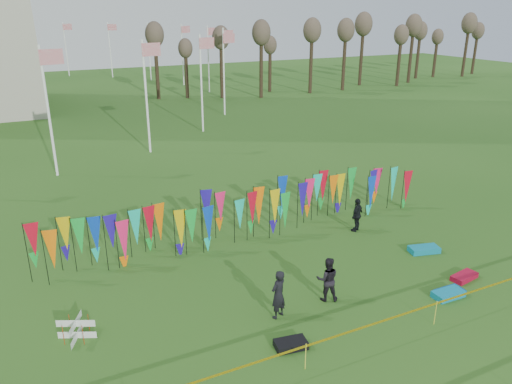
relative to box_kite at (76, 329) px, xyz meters
name	(u,v)px	position (x,y,z in m)	size (l,w,h in m)	color
ground	(333,323)	(7.91, -2.92, -0.35)	(160.00, 160.00, 0.00)	#224C15
banner_row	(246,208)	(8.19, 4.66, 1.03)	(18.64, 0.64, 2.27)	black
caution_tape_near	(357,330)	(7.68, -4.48, 0.43)	(26.00, 0.02, 0.90)	#DFBF04
tree_line	(348,39)	(39.91, 41.08, 5.82)	(53.92, 1.92, 7.84)	#3B2D1D
box_kite	(76,329)	(0.00, 0.00, 0.00)	(0.64, 0.64, 0.70)	red
person_left	(278,294)	(6.39, -1.78, 0.54)	(0.65, 0.47, 1.78)	black
person_mid	(327,279)	(8.50, -1.60, 0.49)	(0.82, 0.51, 1.68)	black
person_right	(357,215)	(13.13, 2.81, 0.47)	(0.96, 0.55, 1.65)	black
kite_bag_turquoise	(448,294)	(12.64, -3.43, -0.23)	(1.19, 0.59, 0.24)	#0C89B5
kite_bag_blue	(449,293)	(12.75, -3.38, -0.24)	(1.09, 0.57, 0.23)	#093C95
kite_bag_red	(464,277)	(14.19, -2.76, -0.25)	(1.15, 0.53, 0.21)	#B20B2C
kite_bag_black	(291,344)	(5.96, -3.42, -0.23)	(1.01, 0.58, 0.23)	black
kite_bag_teal	(424,249)	(14.45, -0.30, -0.23)	(1.29, 0.62, 0.25)	#0C87A9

